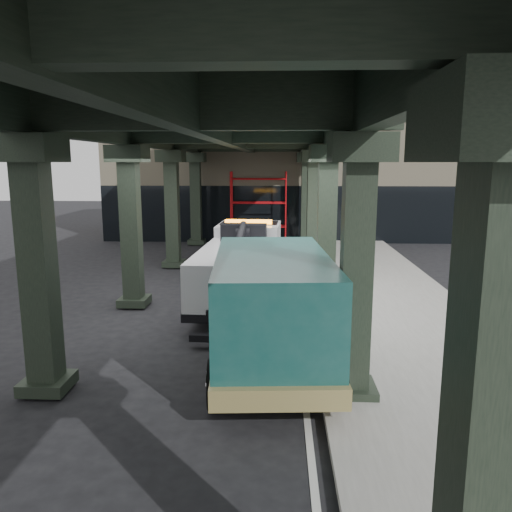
# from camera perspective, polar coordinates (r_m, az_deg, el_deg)

# --- Properties ---
(ground) EXTENTS (90.00, 90.00, 0.00)m
(ground) POSITION_cam_1_polar(r_m,az_deg,el_deg) (13.86, -2.32, -8.29)
(ground) COLOR black
(ground) RESTS_ON ground
(sidewalk) EXTENTS (5.00, 40.00, 0.15)m
(sidewalk) POSITION_cam_1_polar(r_m,az_deg,el_deg) (16.04, 14.65, -5.70)
(sidewalk) COLOR gray
(sidewalk) RESTS_ON ground
(lane_stripe) EXTENTS (0.12, 38.00, 0.01)m
(lane_stripe) POSITION_cam_1_polar(r_m,az_deg,el_deg) (15.72, 4.54, -5.98)
(lane_stripe) COLOR silver
(lane_stripe) RESTS_ON ground
(viaduct) EXTENTS (7.40, 32.00, 6.40)m
(viaduct) POSITION_cam_1_polar(r_m,az_deg,el_deg) (15.17, -3.35, 14.29)
(viaduct) COLOR black
(viaduct) RESTS_ON ground
(building) EXTENTS (22.00, 10.00, 8.00)m
(building) POSITION_cam_1_polar(r_m,az_deg,el_deg) (33.07, 4.23, 9.78)
(building) COLOR #C6B793
(building) RESTS_ON ground
(scaffolding) EXTENTS (3.08, 0.88, 4.00)m
(scaffolding) POSITION_cam_1_polar(r_m,az_deg,el_deg) (27.83, 0.30, 5.74)
(scaffolding) COLOR red
(scaffolding) RESTS_ON ground
(tow_truck) EXTENTS (2.66, 8.02, 2.59)m
(tow_truck) POSITION_cam_1_polar(r_m,az_deg,el_deg) (16.49, -1.51, -0.65)
(tow_truck) COLOR black
(tow_truck) RESTS_ON ground
(towed_van) EXTENTS (2.94, 6.54, 2.59)m
(towed_van) POSITION_cam_1_polar(r_m,az_deg,el_deg) (11.12, 1.73, -5.57)
(towed_van) COLOR #12403C
(towed_van) RESTS_ON ground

